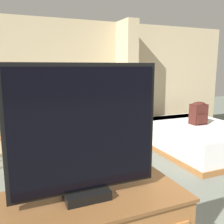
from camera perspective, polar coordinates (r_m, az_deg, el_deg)
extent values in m
cube|color=#CCB78E|center=(5.25, -6.53, 6.05)|extent=(7.11, 0.12, 2.60)
cube|color=#70644E|center=(5.43, -6.04, -7.48)|extent=(7.11, 0.02, 0.06)
cube|color=tan|center=(5.05, -12.41, 5.96)|extent=(0.55, 0.02, 0.47)
cube|color=tan|center=(5.03, -12.38, 5.95)|extent=(0.48, 0.01, 0.40)
cube|color=#CCB78E|center=(5.24, 3.38, 6.09)|extent=(0.24, 0.56, 2.60)
cube|color=tan|center=(4.83, -10.91, -7.64)|extent=(1.49, 0.84, 0.42)
cube|color=tan|center=(5.02, -11.85, -1.93)|extent=(1.49, 0.20, 0.43)
cube|color=tan|center=(4.74, -21.03, -8.50)|extent=(0.20, 0.84, 0.42)
cylinder|color=tan|center=(4.67, -21.24, -5.53)|extent=(0.22, 0.84, 0.22)
cube|color=tan|center=(5.06, -1.47, -6.61)|extent=(0.20, 0.84, 0.42)
cylinder|color=tan|center=(4.99, -1.49, -3.80)|extent=(0.22, 0.84, 0.22)
cube|color=#BAAF94|center=(4.65, -15.41, -5.16)|extent=(0.73, 0.60, 0.10)
cube|color=#BAAF94|center=(4.80, -6.52, -4.38)|extent=(0.73, 0.60, 0.10)
cube|color=#996033|center=(3.93, -7.99, -9.49)|extent=(0.78, 0.53, 0.04)
cylinder|color=#996033|center=(3.73, -12.33, -13.93)|extent=(0.04, 0.04, 0.35)
cylinder|color=#996033|center=(3.90, -1.95, -12.57)|extent=(0.04, 0.04, 0.35)
cylinder|color=#996033|center=(4.14, -13.51, -11.47)|extent=(0.04, 0.04, 0.35)
cylinder|color=#996033|center=(4.29, -4.13, -10.39)|extent=(0.04, 0.04, 0.35)
cylinder|color=#996033|center=(4.53, -21.83, -8.90)|extent=(0.04, 0.04, 0.51)
cylinder|color=#996033|center=(4.89, -21.93, -7.49)|extent=(0.04, 0.04, 0.51)
cube|color=brown|center=(1.44, -5.88, -19.26)|extent=(1.12, 0.50, 0.02)
cube|color=black|center=(1.42, -5.91, -18.03)|extent=(0.24, 0.16, 0.05)
cube|color=black|center=(1.29, -6.21, -3.85)|extent=(0.79, 0.04, 0.67)
cube|color=black|center=(1.27, -5.90, -4.10)|extent=(0.75, 0.01, 0.63)
cube|color=#996033|center=(5.41, 18.65, -7.83)|extent=(1.66, 2.18, 0.10)
cube|color=white|center=(5.34, 18.82, -5.06)|extent=(1.62, 2.14, 0.44)
cube|color=white|center=(5.94, 13.49, -1.56)|extent=(1.50, 0.36, 0.10)
cube|color=#471E19|center=(5.30, 19.12, -0.48)|extent=(0.31, 0.21, 0.41)
cube|color=#471E19|center=(5.23, 19.95, -1.59)|extent=(0.23, 0.03, 0.18)
ellipsoid|color=#471E19|center=(5.27, 19.26, 1.70)|extent=(0.29, 0.20, 0.10)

